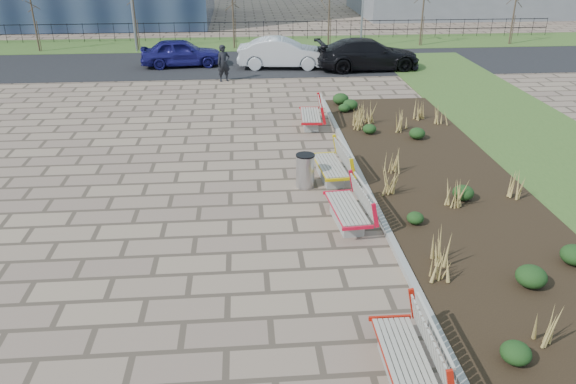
{
  "coord_description": "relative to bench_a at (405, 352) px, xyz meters",
  "views": [
    {
      "loc": [
        0.46,
        -9.71,
        6.9
      ],
      "look_at": [
        1.5,
        3.0,
        0.9
      ],
      "focal_mm": 35.0,
      "sensor_mm": 36.0,
      "label": 1
    }
  ],
  "objects": [
    {
      "name": "tree_e",
      "position": [
        9.0,
        29.08,
        1.54
      ],
      "size": [
        1.4,
        1.4,
        4.0
      ],
      "primitive_type": null,
      "color": "#4C3D2D",
      "rests_on": "grass_verge_far"
    },
    {
      "name": "bench_a",
      "position": [
        0.0,
        0.0,
        0.0
      ],
      "size": [
        0.91,
        2.1,
        1.0
      ],
      "primitive_type": null,
      "rotation": [
        0.0,
        0.0,
        -0.0
      ],
      "color": "#B91A0C",
      "rests_on": "ground"
    },
    {
      "name": "lamp_west",
      "position": [
        -9.0,
        28.58,
        2.54
      ],
      "size": [
        0.24,
        0.6,
        6.0
      ],
      "primitive_type": null,
      "color": "gray",
      "rests_on": "grass_verge_far"
    },
    {
      "name": "car_black",
      "position": [
        4.17,
        22.64,
        0.33
      ],
      "size": [
        5.69,
        2.59,
        1.61
      ],
      "primitive_type": "imported",
      "rotation": [
        0.0,
        0.0,
        1.63
      ],
      "color": "black",
      "rests_on": "road"
    },
    {
      "name": "pedestrian",
      "position": [
        -3.45,
        20.71,
        0.39
      ],
      "size": [
        0.75,
        0.61,
        1.78
      ],
      "primitive_type": "imported",
      "rotation": [
        0.0,
        0.0,
        0.32
      ],
      "color": "black",
      "rests_on": "ground"
    },
    {
      "name": "planting_bed",
      "position": [
        3.25,
        7.58,
        -0.45
      ],
      "size": [
        4.5,
        18.0,
        0.1
      ],
      "primitive_type": "cube",
      "color": "black",
      "rests_on": "ground"
    },
    {
      "name": "litter_bin",
      "position": [
        -0.81,
        7.83,
        -0.01
      ],
      "size": [
        0.54,
        0.54,
        0.99
      ],
      "primitive_type": "cylinder",
      "color": "#B2B2B7",
      "rests_on": "ground"
    },
    {
      "name": "tree_f",
      "position": [
        15.0,
        29.08,
        1.54
      ],
      "size": [
        1.4,
        1.4,
        4.0
      ],
      "primitive_type": null,
      "color": "#4C3D2D",
      "rests_on": "grass_verge_far"
    },
    {
      "name": "tree_c",
      "position": [
        -3.0,
        29.08,
        1.54
      ],
      "size": [
        1.4,
        1.4,
        4.0
      ],
      "primitive_type": null,
      "color": "#4C3D2D",
      "rests_on": "grass_verge_far"
    },
    {
      "name": "car_silver",
      "position": [
        -0.35,
        23.39,
        0.31
      ],
      "size": [
        4.94,
        2.1,
        1.58
      ],
      "primitive_type": "imported",
      "rotation": [
        0.0,
        0.0,
        1.48
      ],
      "color": "silver",
      "rests_on": "road"
    },
    {
      "name": "planting_curb",
      "position": [
        0.92,
        7.58,
        -0.42
      ],
      "size": [
        0.16,
        18.0,
        0.15
      ],
      "primitive_type": "cube",
      "color": "gray",
      "rests_on": "ground"
    },
    {
      "name": "bench_b",
      "position": [
        0.0,
        5.47,
        0.0
      ],
      "size": [
        1.07,
        2.17,
        1.0
      ],
      "primitive_type": null,
      "rotation": [
        0.0,
        0.0,
        0.08
      ],
      "color": "red",
      "rests_on": "ground"
    },
    {
      "name": "car_blue",
      "position": [
        -5.85,
        24.23,
        0.26
      ],
      "size": [
        4.5,
        2.15,
        1.48
      ],
      "primitive_type": "imported",
      "rotation": [
        0.0,
        0.0,
        1.66
      ],
      "color": "navy",
      "rests_on": "road"
    },
    {
      "name": "tree_d",
      "position": [
        3.0,
        29.08,
        1.54
      ],
      "size": [
        1.4,
        1.4,
        4.0
      ],
      "primitive_type": null,
      "color": "#4C3D2D",
      "rests_on": "grass_verge_far"
    },
    {
      "name": "bench_d",
      "position": [
        0.0,
        13.39,
        0.0
      ],
      "size": [
        1.04,
        2.15,
        1.0
      ],
      "primitive_type": null,
      "rotation": [
        0.0,
        0.0,
        -0.07
      ],
      "color": "red",
      "rests_on": "ground"
    },
    {
      "name": "tree_a",
      "position": [
        -15.0,
        29.08,
        1.54
      ],
      "size": [
        1.4,
        1.4,
        4.0
      ],
      "primitive_type": null,
      "color": "#4C3D2D",
      "rests_on": "grass_verge_far"
    },
    {
      "name": "tree_b",
      "position": [
        -9.0,
        29.08,
        1.54
      ],
      "size": [
        1.4,
        1.4,
        4.0
      ],
      "primitive_type": null,
      "color": "#4C3D2D",
      "rests_on": "grass_verge_far"
    },
    {
      "name": "railing_fence",
      "position": [
        -3.0,
        32.08,
        0.14
      ],
      "size": [
        44.0,
        0.1,
        1.2
      ],
      "primitive_type": null,
      "color": "black",
      "rests_on": "grass_verge_far"
    },
    {
      "name": "bench_c",
      "position": [
        0.0,
        8.33,
        0.0
      ],
      "size": [
        1.07,
        2.17,
        1.0
      ],
      "primitive_type": null,
      "rotation": [
        0.0,
        0.0,
        0.08
      ],
      "color": "yellow",
      "rests_on": "ground"
    },
    {
      "name": "ground",
      "position": [
        -3.0,
        2.58,
        -0.5
      ],
      "size": [
        120.0,
        120.0,
        0.0
      ],
      "primitive_type": "plane",
      "color": "#7F6B57",
      "rests_on": "ground"
    },
    {
      "name": "road",
      "position": [
        -3.0,
        24.58,
        -0.49
      ],
      "size": [
        80.0,
        7.0,
        0.02
      ],
      "primitive_type": "cube",
      "color": "black",
      "rests_on": "ground"
    },
    {
      "name": "grass_verge_far",
      "position": [
        -3.0,
        30.58,
        -0.48
      ],
      "size": [
        80.0,
        5.0,
        0.04
      ],
      "primitive_type": "cube",
      "color": "#33511E",
      "rests_on": "ground"
    }
  ]
}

